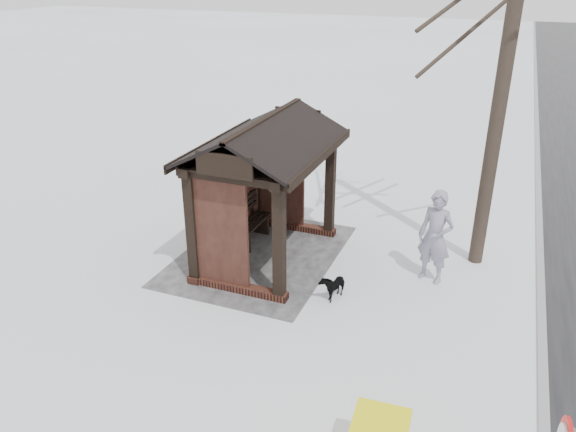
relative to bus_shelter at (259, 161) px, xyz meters
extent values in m
plane|color=white|center=(0.00, 0.16, -2.17)|extent=(120.00, 120.00, 0.00)
cube|color=gray|center=(0.00, 5.66, -2.16)|extent=(120.00, 0.15, 0.06)
cube|color=gray|center=(0.00, -0.04, -2.16)|extent=(4.20, 3.20, 0.02)
cube|color=#391A15|center=(0.00, -0.74, -2.09)|extent=(3.30, 0.22, 0.16)
cube|color=#391A15|center=(-1.50, 0.16, -2.09)|extent=(0.22, 2.10, 0.16)
cube|color=#391A15|center=(1.50, 0.16, -2.09)|extent=(0.22, 2.10, 0.16)
cube|color=black|center=(-1.50, 1.06, -1.02)|extent=(0.20, 0.20, 2.30)
cube|color=black|center=(1.50, 1.06, -1.02)|extent=(0.20, 0.20, 2.30)
cube|color=black|center=(-1.50, -0.74, -1.02)|extent=(0.20, 0.20, 2.30)
cube|color=black|center=(1.50, -0.74, -1.02)|extent=(0.20, 0.20, 2.30)
cube|color=black|center=(0.00, -0.74, -0.94)|extent=(2.80, 0.08, 2.14)
cube|color=black|center=(-1.50, -0.16, -0.94)|extent=(0.08, 1.17, 2.14)
cube|color=black|center=(1.50, -0.16, -0.94)|extent=(0.08, 1.17, 2.14)
cube|color=black|center=(0.00, 1.06, 0.19)|extent=(3.40, 0.20, 0.18)
cube|color=black|center=(0.00, -0.74, 0.19)|extent=(3.40, 0.20, 0.18)
cylinder|color=black|center=(-1.50, 4.36, 2.11)|extent=(0.29, 0.29, 8.55)
imported|color=gray|center=(-0.34, 3.59, -1.21)|extent=(0.64, 0.80, 1.91)
imported|color=black|center=(1.01, 1.95, -1.90)|extent=(0.67, 0.43, 0.53)
camera|label=1|loc=(9.81, 4.54, 3.66)|focal=35.00mm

